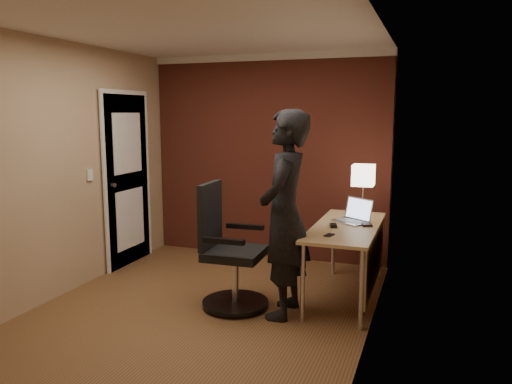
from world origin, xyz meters
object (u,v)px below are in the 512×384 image
(laptop, at_px, (354,215))
(phone, at_px, (329,235))
(mouse, at_px, (333,226))
(wallet, at_px, (367,225))
(office_chair, at_px, (228,254))
(desk, at_px, (354,239))
(desk_lamp, at_px, (363,176))
(person, at_px, (284,215))

(laptop, xyz_separation_m, phone, (-0.12, -0.64, -0.06))
(mouse, relative_size, phone, 0.87)
(wallet, height_order, office_chair, office_chair)
(desk, bearing_deg, desk_lamp, 89.99)
(desk, distance_m, office_chair, 1.22)
(mouse, relative_size, office_chair, 0.09)
(wallet, bearing_deg, mouse, -150.23)
(desk, xyz_separation_m, office_chair, (-1.07, -0.58, -0.10))
(phone, relative_size, wallet, 1.05)
(desk, xyz_separation_m, desk_lamp, (0.00, 0.55, 0.55))
(laptop, relative_size, phone, 3.64)
(desk_lamp, relative_size, office_chair, 0.47)
(phone, distance_m, wallet, 0.57)
(phone, bearing_deg, mouse, 107.22)
(desk_lamp, height_order, phone, desk_lamp)
(desk_lamp, xyz_separation_m, laptop, (-0.03, -0.37, -0.35))
(desk_lamp, distance_m, mouse, 0.80)
(mouse, distance_m, office_chair, 1.03)
(desk_lamp, xyz_separation_m, office_chair, (-1.07, -1.14, -0.64))
(desk_lamp, distance_m, person, 1.27)
(laptop, height_order, person, person)
(laptop, height_order, phone, laptop)
(person, bearing_deg, laptop, 144.80)
(mouse, bearing_deg, office_chair, -169.73)
(desk, distance_m, laptop, 0.27)
(desk, height_order, laptop, laptop)
(phone, relative_size, office_chair, 0.10)
(desk_lamp, xyz_separation_m, wallet, (0.11, -0.51, -0.41))
(mouse, distance_m, person, 0.60)
(desk, xyz_separation_m, phone, (-0.15, -0.46, 0.13))
(mouse, bearing_deg, person, -144.21)
(desk, distance_m, wallet, 0.19)
(laptop, distance_m, wallet, 0.21)
(mouse, bearing_deg, laptop, 46.61)
(person, bearing_deg, desk_lamp, 152.98)
(mouse, bearing_deg, phone, -102.26)
(mouse, relative_size, person, 0.05)
(desk_lamp, xyz_separation_m, person, (-0.52, -1.13, -0.23))
(desk_lamp, height_order, person, person)
(phone, bearing_deg, laptop, 91.53)
(desk, bearing_deg, mouse, -145.53)
(desk_lamp, bearing_deg, wallet, -77.26)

